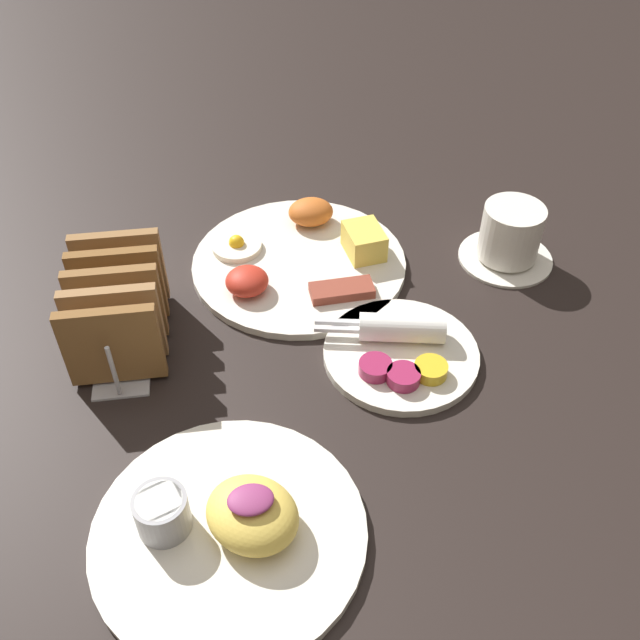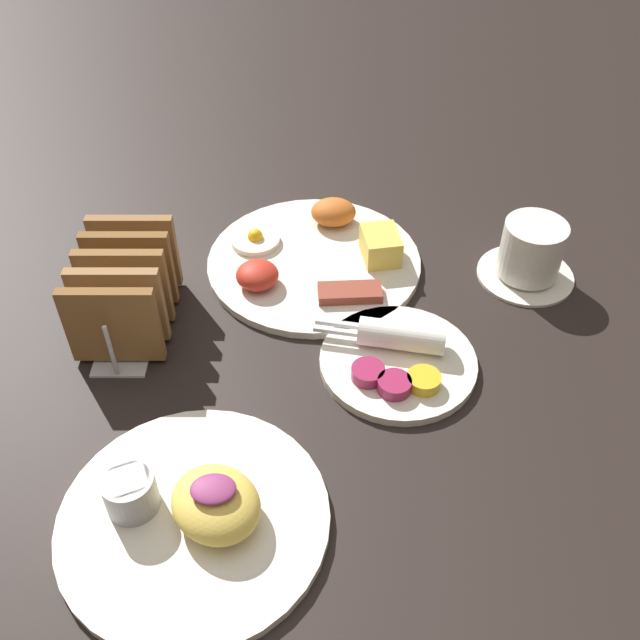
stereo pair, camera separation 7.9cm
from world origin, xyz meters
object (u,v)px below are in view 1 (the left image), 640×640
Objects in this scene: plate_condiments at (401,351)px; toast_rack at (117,308)px; plate_breakfast at (301,258)px; plate_foreground at (228,525)px; coffee_cup at (510,237)px.

plate_condiments is 0.32m from toast_rack.
plate_breakfast is 0.24m from toast_rack.
plate_condiments is at bearing -63.41° from plate_breakfast.
plate_condiments is 1.00× the size of toast_rack.
toast_rack is (-0.11, 0.26, 0.03)m from plate_foreground.
coffee_cup is (0.37, 0.35, 0.02)m from plate_foreground.
toast_rack is 0.48m from coffee_cup.
coffee_cup is at bearing 41.80° from plate_condiments.
plate_breakfast is 1.51× the size of plate_condiments.
plate_foreground is (-0.20, -0.19, 0.00)m from plate_condiments.
coffee_cup is at bearing 43.00° from plate_foreground.
plate_breakfast is at bearing 26.75° from toast_rack.
plate_foreground reaches higher than plate_breakfast.
plate_breakfast is 1.11× the size of plate_foreground.
coffee_cup reaches higher than plate_condiments.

